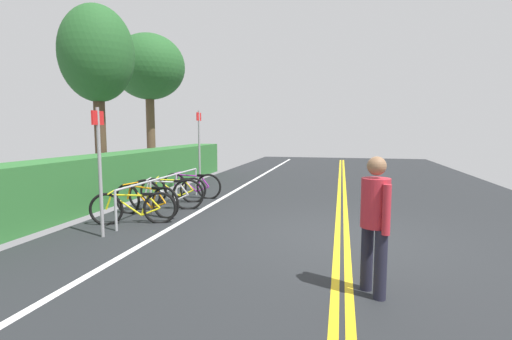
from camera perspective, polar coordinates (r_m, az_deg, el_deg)
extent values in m
cube|color=#232628|center=(6.89, 12.81, -10.08)|extent=(37.97, 10.34, 0.05)
cube|color=gold|center=(6.88, 13.49, -9.88)|extent=(34.18, 0.10, 0.00)
cube|color=gold|center=(6.88, 12.14, -9.85)|extent=(34.18, 0.10, 0.00)
cube|color=white|center=(7.57, -12.51, -8.38)|extent=(34.18, 0.12, 0.00)
cylinder|color=#9EA0A5|center=(7.52, -20.38, -5.78)|extent=(0.05, 0.05, 0.76)
cylinder|color=#9EA0A5|center=(8.63, -15.58, -4.11)|extent=(0.05, 0.05, 0.76)
cylinder|color=#9EA0A5|center=(9.80, -11.91, -2.81)|extent=(0.05, 0.05, 0.76)
cylinder|color=#9EA0A5|center=(11.00, -9.05, -1.78)|extent=(0.05, 0.05, 0.76)
cylinder|color=#9EA0A5|center=(9.16, -13.69, -1.09)|extent=(3.97, 0.04, 0.04)
torus|color=black|center=(8.09, -21.62, -5.53)|extent=(0.27, 0.65, 0.67)
torus|color=black|center=(7.89, -14.27, -5.58)|extent=(0.27, 0.65, 0.67)
cylinder|color=yellow|center=(7.98, -18.93, -5.02)|extent=(0.23, 0.57, 0.46)
cylinder|color=yellow|center=(7.94, -18.50, -3.62)|extent=(0.27, 0.68, 0.07)
cylinder|color=yellow|center=(7.92, -16.42, -5.14)|extent=(0.09, 0.17, 0.41)
cylinder|color=yellow|center=(7.93, -15.57, -6.06)|extent=(0.16, 0.37, 0.17)
cylinder|color=yellow|center=(7.88, -15.13, -4.66)|extent=(0.12, 0.25, 0.28)
cylinder|color=yellow|center=(8.05, -21.30, -4.52)|extent=(0.08, 0.14, 0.30)
cube|color=black|center=(7.87, -15.98, -3.51)|extent=(0.14, 0.22, 0.05)
cylinder|color=yellow|center=(8.01, -20.99, -3.16)|extent=(0.44, 0.18, 0.03)
torus|color=black|center=(8.97, -18.78, -4.18)|extent=(0.20, 0.70, 0.71)
torus|color=black|center=(8.29, -13.48, -4.85)|extent=(0.20, 0.70, 0.71)
cylinder|color=orange|center=(8.69, -16.91, -3.89)|extent=(0.16, 0.59, 0.48)
cylinder|color=orange|center=(8.61, -16.61, -2.55)|extent=(0.18, 0.71, 0.07)
cylinder|color=orange|center=(8.47, -15.09, -4.22)|extent=(0.07, 0.17, 0.43)
cylinder|color=orange|center=(8.42, -14.46, -5.21)|extent=(0.11, 0.38, 0.18)
cylinder|color=orange|center=(8.34, -14.13, -3.84)|extent=(0.09, 0.26, 0.30)
cylinder|color=orange|center=(8.91, -18.57, -3.23)|extent=(0.06, 0.14, 0.32)
cube|color=black|center=(8.38, -14.78, -2.64)|extent=(0.12, 0.21, 0.05)
cylinder|color=orange|center=(8.84, -18.37, -1.95)|extent=(0.46, 0.12, 0.03)
torus|color=black|center=(9.24, -16.39, -3.65)|extent=(0.27, 0.74, 0.75)
torus|color=black|center=(9.08, -10.20, -3.68)|extent=(0.27, 0.74, 0.75)
cylinder|color=silver|center=(9.16, -14.11, -3.13)|extent=(0.20, 0.56, 0.51)
cylinder|color=silver|center=(9.11, -13.74, -1.73)|extent=(0.23, 0.66, 0.07)
cylinder|color=silver|center=(9.10, -11.99, -3.24)|extent=(0.08, 0.17, 0.46)
cylinder|color=silver|center=(9.11, -11.29, -4.16)|extent=(0.14, 0.36, 0.19)
cylinder|color=silver|center=(9.07, -10.91, -2.75)|extent=(0.11, 0.25, 0.32)
cylinder|color=silver|center=(9.21, -16.12, -2.64)|extent=(0.07, 0.14, 0.34)
cube|color=black|center=(9.06, -11.62, -1.64)|extent=(0.13, 0.21, 0.05)
cylinder|color=silver|center=(9.17, -15.85, -1.31)|extent=(0.45, 0.16, 0.03)
torus|color=black|center=(10.03, -15.15, -3.08)|extent=(0.28, 0.66, 0.68)
torus|color=black|center=(9.93, -9.44, -3.04)|extent=(0.28, 0.66, 0.68)
cylinder|color=yellow|center=(9.97, -13.03, -2.63)|extent=(0.22, 0.55, 0.46)
cylinder|color=yellow|center=(9.93, -12.69, -1.48)|extent=(0.26, 0.65, 0.07)
cylinder|color=yellow|center=(9.94, -11.09, -2.70)|extent=(0.09, 0.17, 0.41)
cylinder|color=yellow|center=(9.95, -10.44, -3.44)|extent=(0.15, 0.35, 0.17)
cylinder|color=yellow|center=(9.92, -10.09, -2.29)|extent=(0.12, 0.24, 0.29)
cylinder|color=yellow|center=(10.00, -14.89, -2.25)|extent=(0.08, 0.14, 0.31)
cube|color=black|center=(9.90, -10.74, -1.37)|extent=(0.14, 0.22, 0.05)
cylinder|color=yellow|center=(9.97, -14.64, -1.12)|extent=(0.44, 0.18, 0.03)
torus|color=black|center=(10.73, -12.15, -2.32)|extent=(0.07, 0.71, 0.71)
torus|color=black|center=(10.38, -7.13, -2.51)|extent=(0.07, 0.71, 0.71)
cylinder|color=purple|center=(10.58, -10.31, -1.95)|extent=(0.05, 0.57, 0.49)
cylinder|color=purple|center=(10.52, -10.01, -0.82)|extent=(0.05, 0.67, 0.07)
cylinder|color=purple|center=(10.46, -8.60, -2.10)|extent=(0.04, 0.16, 0.44)
cylinder|color=purple|center=(10.44, -8.03, -2.88)|extent=(0.04, 0.36, 0.18)
cylinder|color=purple|center=(10.39, -7.71, -1.73)|extent=(0.04, 0.25, 0.30)
cylinder|color=purple|center=(10.69, -11.92, -1.50)|extent=(0.04, 0.13, 0.32)
cube|color=black|center=(10.40, -8.29, -0.79)|extent=(0.08, 0.20, 0.05)
cylinder|color=purple|center=(10.64, -11.70, -0.41)|extent=(0.46, 0.04, 0.03)
cylinder|color=#1E1E2D|center=(4.52, 18.23, -13.40)|extent=(0.14, 0.14, 0.79)
cylinder|color=#1E1E2D|center=(4.73, 16.35, -12.48)|extent=(0.14, 0.14, 0.79)
cylinder|color=#B22633|center=(4.45, 17.54, -4.73)|extent=(0.32, 0.32, 0.56)
sphere|color=#8C6647|center=(4.40, 17.72, 0.59)|extent=(0.21, 0.21, 0.21)
cylinder|color=#B22633|center=(4.30, 19.05, -5.69)|extent=(0.09, 0.09, 0.55)
cylinder|color=#B22633|center=(4.62, 16.11, -4.78)|extent=(0.09, 0.09, 0.55)
cylinder|color=gray|center=(7.07, -22.42, -0.44)|extent=(0.06, 0.06, 2.26)
cube|color=red|center=(7.03, -22.74, 7.25)|extent=(0.36, 0.07, 0.24)
cylinder|color=gray|center=(11.57, -8.52, 2.80)|extent=(0.06, 0.06, 2.44)
cube|color=red|center=(11.55, -8.60, 7.95)|extent=(0.36, 0.05, 0.24)
cube|color=#2D6B30|center=(11.38, -18.77, -0.56)|extent=(12.97, 1.02, 1.23)
cylinder|color=#473323|center=(11.83, -22.32, 3.33)|extent=(0.32, 0.32, 2.79)
ellipsoid|color=#235626|center=(12.01, -22.85, 15.84)|extent=(2.05, 2.05, 2.70)
cylinder|color=brown|center=(15.81, -15.53, 4.87)|extent=(0.34, 0.34, 3.18)
ellipsoid|color=#235626|center=(15.99, -15.82, 14.72)|extent=(2.80, 2.80, 2.55)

